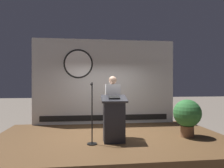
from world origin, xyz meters
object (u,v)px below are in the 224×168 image
object	(u,v)px
podium	(114,119)
speaker_person	(113,106)
microphone_stand	(92,122)
potted_plant	(187,115)

from	to	relation	value
podium	speaker_person	size ratio (longest dim) A/B	0.70
podium	microphone_stand	bearing A→B (deg)	-171.09
speaker_person	microphone_stand	bearing A→B (deg)	-135.82
speaker_person	potted_plant	size ratio (longest dim) A/B	1.62
podium	speaker_person	world-z (taller)	speaker_person
podium	speaker_person	bearing A→B (deg)	86.36
microphone_stand	podium	bearing A→B (deg)	8.91
speaker_person	potted_plant	world-z (taller)	speaker_person
podium	potted_plant	size ratio (longest dim) A/B	1.14
potted_plant	speaker_person	bearing A→B (deg)	173.49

